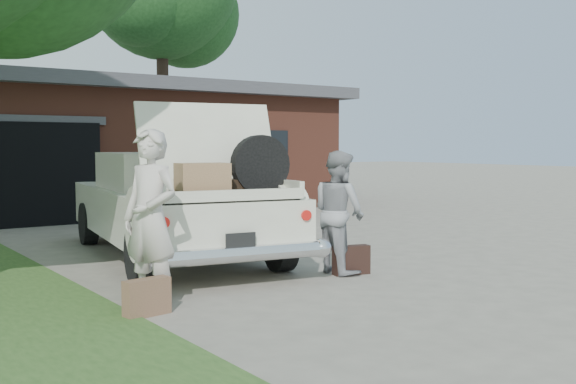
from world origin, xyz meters
TOP-DOWN VIEW (x-y plane):
  - ground at (0.00, 0.00)m, footprint 90.00×90.00m
  - house at (0.98, 11.47)m, footprint 12.80×7.80m
  - sedan at (-0.59, 2.80)m, footprint 3.05×5.90m
  - woman_left at (-2.22, -0.02)m, footprint 0.68×0.81m
  - woman_right at (0.64, 0.33)m, footprint 0.65×0.82m
  - suitcase_left at (-2.41, -0.34)m, footprint 0.51×0.23m
  - suitcase_right at (0.70, 0.13)m, footprint 0.52×0.27m

SIDE VIEW (x-z plane):
  - ground at x=0.00m, z-range 0.00..0.00m
  - suitcase_left at x=-2.41m, z-range 0.00..0.38m
  - suitcase_right at x=0.70m, z-range 0.00..0.39m
  - woman_right at x=0.64m, z-range 0.00..1.64m
  - sedan at x=-0.59m, z-range -0.31..1.96m
  - woman_left at x=-2.22m, z-range 0.00..1.89m
  - house at x=0.98m, z-range 0.02..3.32m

